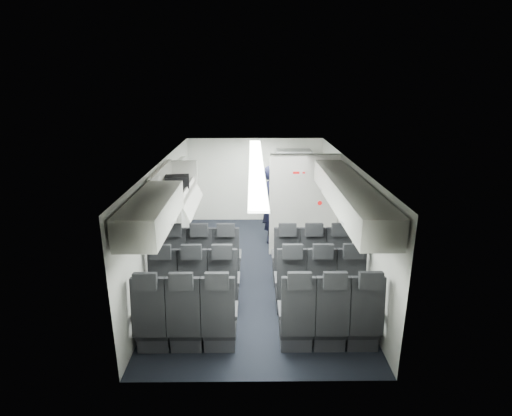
{
  "coord_description": "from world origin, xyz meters",
  "views": [
    {
      "loc": [
        -0.07,
        -7.01,
        3.51
      ],
      "look_at": [
        0.0,
        0.4,
        1.15
      ],
      "focal_mm": 28.0,
      "sensor_mm": 36.0,
      "label": 1
    }
  ],
  "objects_px": {
    "seat_row_front": "(257,264)",
    "galley_unit": "(293,187)",
    "seat_row_mid": "(257,289)",
    "carry_on_bag": "(177,183)",
    "boarding_door": "(182,201)",
    "flight_attendant": "(272,204)",
    "seat_row_rear": "(258,322)"
  },
  "relations": [
    {
      "from": "seat_row_front",
      "to": "galley_unit",
      "type": "bearing_deg",
      "value": 73.72
    },
    {
      "from": "galley_unit",
      "to": "seat_row_mid",
      "type": "bearing_deg",
      "value": -102.88
    },
    {
      "from": "boarding_door",
      "to": "seat_row_front",
      "type": "bearing_deg",
      "value": -51.84
    },
    {
      "from": "seat_row_front",
      "to": "flight_attendant",
      "type": "height_order",
      "value": "flight_attendant"
    },
    {
      "from": "seat_row_front",
      "to": "carry_on_bag",
      "type": "bearing_deg",
      "value": 162.04
    },
    {
      "from": "flight_attendant",
      "to": "seat_row_rear",
      "type": "bearing_deg",
      "value": -177.68
    },
    {
      "from": "seat_row_rear",
      "to": "carry_on_bag",
      "type": "distance_m",
      "value": 3.0
    },
    {
      "from": "galley_unit",
      "to": "flight_attendant",
      "type": "bearing_deg",
      "value": -115.69
    },
    {
      "from": "seat_row_rear",
      "to": "flight_attendant",
      "type": "height_order",
      "value": "flight_attendant"
    },
    {
      "from": "galley_unit",
      "to": "carry_on_bag",
      "type": "xyz_separation_m",
      "value": [
        -2.36,
        -2.8,
        0.83
      ]
    },
    {
      "from": "seat_row_mid",
      "to": "flight_attendant",
      "type": "relative_size",
      "value": 1.9
    },
    {
      "from": "seat_row_front",
      "to": "seat_row_mid",
      "type": "distance_m",
      "value": 0.9
    },
    {
      "from": "seat_row_front",
      "to": "seat_row_rear",
      "type": "bearing_deg",
      "value": -90.0
    },
    {
      "from": "boarding_door",
      "to": "flight_attendant",
      "type": "height_order",
      "value": "boarding_door"
    },
    {
      "from": "seat_row_mid",
      "to": "galley_unit",
      "type": "distance_m",
      "value": 4.3
    },
    {
      "from": "seat_row_front",
      "to": "seat_row_rear",
      "type": "relative_size",
      "value": 1.0
    },
    {
      "from": "seat_row_rear",
      "to": "carry_on_bag",
      "type": "bearing_deg",
      "value": 122.01
    },
    {
      "from": "seat_row_front",
      "to": "galley_unit",
      "type": "height_order",
      "value": "galley_unit"
    },
    {
      "from": "seat_row_rear",
      "to": "boarding_door",
      "type": "bearing_deg",
      "value": 112.87
    },
    {
      "from": "boarding_door",
      "to": "seat_row_rear",
      "type": "bearing_deg",
      "value": -67.13
    },
    {
      "from": "boarding_door",
      "to": "flight_attendant",
      "type": "distance_m",
      "value": 2.02
    },
    {
      "from": "seat_row_front",
      "to": "flight_attendant",
      "type": "bearing_deg",
      "value": 79.61
    },
    {
      "from": "seat_row_front",
      "to": "carry_on_bag",
      "type": "xyz_separation_m",
      "value": [
        -1.41,
        0.46,
        1.38
      ]
    },
    {
      "from": "seat_row_mid",
      "to": "carry_on_bag",
      "type": "distance_m",
      "value": 2.4
    },
    {
      "from": "carry_on_bag",
      "to": "boarding_door",
      "type": "bearing_deg",
      "value": 89.65
    },
    {
      "from": "seat_row_front",
      "to": "boarding_door",
      "type": "distance_m",
      "value": 2.71
    },
    {
      "from": "seat_row_rear",
      "to": "seat_row_front",
      "type": "bearing_deg",
      "value": 90.0
    },
    {
      "from": "carry_on_bag",
      "to": "flight_attendant",
      "type": "bearing_deg",
      "value": 33.63
    },
    {
      "from": "seat_row_rear",
      "to": "galley_unit",
      "type": "distance_m",
      "value": 5.17
    },
    {
      "from": "boarding_door",
      "to": "carry_on_bag",
      "type": "height_order",
      "value": "carry_on_bag"
    },
    {
      "from": "seat_row_front",
      "to": "carry_on_bag",
      "type": "relative_size",
      "value": 7.92
    },
    {
      "from": "boarding_door",
      "to": "flight_attendant",
      "type": "relative_size",
      "value": 1.06
    }
  ]
}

